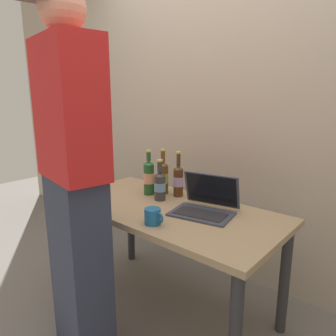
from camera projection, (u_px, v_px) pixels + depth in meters
name	position (u px, v px, depth m)	size (l,w,h in m)	color
ground_plane	(166.00, 307.00, 2.09)	(8.00, 8.00, 0.00)	slate
desk	(166.00, 221.00, 1.95)	(1.44, 0.71, 0.72)	#9E8460
laptop	(205.00, 204.00, 1.83)	(0.40, 0.35, 0.22)	#383D4C
beer_bottle_green	(178.00, 180.00, 2.11)	(0.07, 0.07, 0.31)	#472B14
beer_bottle_amber	(149.00, 177.00, 2.15)	(0.07, 0.07, 0.31)	#1E5123
beer_bottle_dark	(160.00, 185.00, 2.04)	(0.08, 0.08, 0.27)	#333333
beer_bottle_brown	(163.00, 177.00, 2.17)	(0.08, 0.08, 0.32)	brown
person_figure	(74.00, 181.00, 1.53)	(0.44, 0.33, 1.90)	#2D3347
coffee_mug	(153.00, 216.00, 1.66)	(0.12, 0.09, 0.09)	#19598C
back_wall	(228.00, 108.00, 2.32)	(6.00, 0.10, 2.60)	tan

